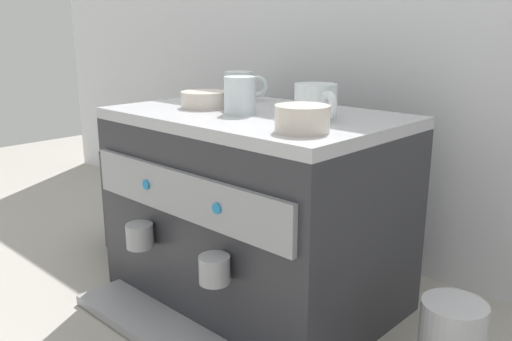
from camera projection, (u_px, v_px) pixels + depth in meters
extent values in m
plane|color=#9E998E|center=(256.00, 294.00, 1.22)|extent=(4.00, 4.00, 0.00)
cube|color=silver|center=(357.00, 32.00, 1.33)|extent=(2.80, 0.03, 1.16)
cube|color=#2D2D33|center=(256.00, 213.00, 1.17)|extent=(0.60, 0.39, 0.40)
cube|color=#B7B7BC|center=(256.00, 117.00, 1.11)|extent=(0.60, 0.39, 0.02)
cube|color=#939399|center=(182.00, 195.00, 1.00)|extent=(0.55, 0.01, 0.09)
cylinder|color=#1E7AB7|center=(146.00, 185.00, 1.07)|extent=(0.02, 0.01, 0.02)
cylinder|color=#1E7AB7|center=(217.00, 208.00, 0.93)|extent=(0.02, 0.01, 0.02)
cube|color=#939399|center=(170.00, 333.00, 1.05)|extent=(0.51, 0.12, 0.02)
cylinder|color=#939399|center=(140.00, 236.00, 1.09)|extent=(0.06, 0.06, 0.05)
cylinder|color=#939399|center=(214.00, 269.00, 0.94)|extent=(0.06, 0.06, 0.05)
cylinder|color=silver|center=(238.00, 87.00, 1.26)|extent=(0.06, 0.06, 0.07)
torus|color=silver|center=(257.00, 86.00, 1.26)|extent=(0.04, 0.05, 0.05)
cylinder|color=silver|center=(315.00, 101.00, 1.03)|extent=(0.08, 0.08, 0.07)
torus|color=silver|center=(329.00, 104.00, 0.98)|extent=(0.05, 0.03, 0.05)
cylinder|color=silver|center=(240.00, 95.00, 1.08)|extent=(0.06, 0.06, 0.08)
torus|color=silver|center=(231.00, 93.00, 1.11)|extent=(0.05, 0.03, 0.05)
cylinder|color=beige|center=(302.00, 118.00, 0.90)|extent=(0.09, 0.09, 0.04)
cylinder|color=beige|center=(302.00, 128.00, 0.90)|extent=(0.05, 0.05, 0.01)
cylinder|color=beige|center=(205.00, 99.00, 1.17)|extent=(0.10, 0.10, 0.04)
cylinder|color=beige|center=(205.00, 105.00, 1.17)|extent=(0.06, 0.06, 0.01)
cylinder|color=black|center=(131.00, 198.00, 1.48)|extent=(0.15, 0.15, 0.27)
cone|color=black|center=(127.00, 133.00, 1.43)|extent=(0.15, 0.15, 0.10)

